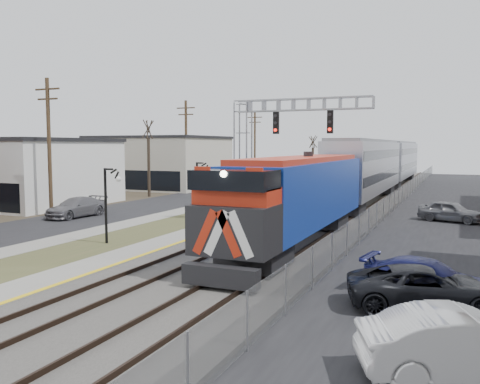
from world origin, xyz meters
The scene contains 19 objects.
street_west centered at (-11.50, 35.00, 0.02)m, with size 7.00×120.00×0.04m, color black.
sidewalk centered at (-7.00, 35.00, 0.04)m, with size 2.00×120.00×0.08m, color gray.
grass_median centered at (-4.00, 35.00, 0.03)m, with size 4.00×120.00×0.06m, color #424826.
platform centered at (-1.00, 35.00, 0.12)m, with size 2.00×120.00×0.24m, color gray.
ballast_bed centered at (4.00, 35.00, 0.10)m, with size 8.00×120.00×0.20m, color #595651.
platform_edge centered at (-0.12, 35.00, 0.24)m, with size 0.24×120.00×0.01m, color gold.
track_near centered at (2.00, 35.00, 0.28)m, with size 1.58×120.00×0.15m.
track_far centered at (5.50, 35.00, 0.28)m, with size 1.58×120.00×0.15m.
train centered at (5.50, 44.98, 2.88)m, with size 3.00×63.05×5.33m.
signal_gantry centered at (1.22, 27.99, 5.59)m, with size 9.00×1.07×8.15m.
lampposts centered at (-4.00, 18.29, 2.00)m, with size 0.14×62.14×4.00m.
utility_poles centered at (-14.50, 25.00, 5.00)m, with size 0.28×80.28×10.00m.
fence centered at (8.20, 35.00, 0.80)m, with size 0.04×120.00×1.60m, color gray.
bare_trees centered at (-12.66, 38.91, 2.70)m, with size 12.30×42.30×5.95m.
car_lot_b centered at (13.19, 8.54, 0.77)m, with size 1.63×4.67×1.54m, color silver.
car_lot_c centered at (12.03, 13.34, 0.67)m, with size 2.22×4.81×1.34m, color black.
car_lot_d centered at (12.05, 14.74, 0.64)m, with size 1.78×4.39×1.27m, color #171A52.
car_lot_e centered at (12.40, 33.52, 0.71)m, with size 1.67×4.16×1.42m, color slate.
car_street_b centered at (-12.36, 25.18, 0.70)m, with size 1.97×4.84×1.40m, color slate.
Camera 1 is at (12.93, -3.29, 5.17)m, focal length 38.00 mm.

